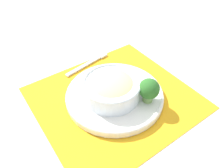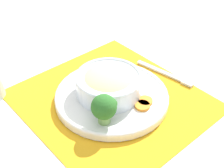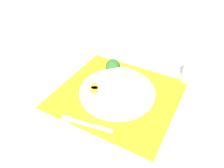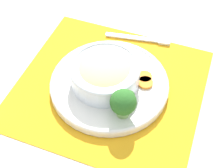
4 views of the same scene
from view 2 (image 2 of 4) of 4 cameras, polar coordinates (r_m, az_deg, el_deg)
name	(u,v)px [view 2 (image 2 of 4)]	position (r m, az deg, el deg)	size (l,w,h in m)	color
ground_plane	(112,101)	(0.81, -0.04, -3.04)	(4.00, 4.00, 0.00)	beige
placemat	(112,100)	(0.81, -0.04, -2.94)	(0.42, 0.45, 0.00)	orange
plate	(112,96)	(0.80, -0.04, -2.22)	(0.29, 0.29, 0.02)	white
bowl	(108,83)	(0.78, -0.80, 0.16)	(0.17, 0.17, 0.07)	silver
broccoli_floret	(104,108)	(0.70, -1.44, -4.34)	(0.06, 0.06, 0.08)	#759E51
carrot_slice_near	(142,106)	(0.76, 5.57, -3.97)	(0.04, 0.04, 0.01)	orange
carrot_slice_middle	(145,101)	(0.78, 6.07, -3.13)	(0.04, 0.04, 0.01)	orange
fork	(170,75)	(0.90, 10.55, 1.58)	(0.05, 0.18, 0.01)	silver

